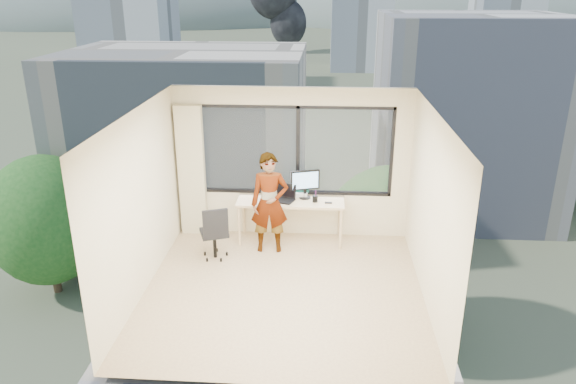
# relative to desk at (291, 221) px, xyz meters

# --- Properties ---
(floor) EXTENTS (4.00, 4.00, 0.01)m
(floor) POSITION_rel_desk_xyz_m (0.00, -1.66, -0.38)
(floor) COLOR tan
(floor) RESTS_ON ground
(ceiling) EXTENTS (4.00, 4.00, 0.01)m
(ceiling) POSITION_rel_desk_xyz_m (0.00, -1.66, 2.23)
(ceiling) COLOR white
(ceiling) RESTS_ON ground
(wall_front) EXTENTS (4.00, 0.01, 2.60)m
(wall_front) POSITION_rel_desk_xyz_m (0.00, -3.66, 0.93)
(wall_front) COLOR beige
(wall_front) RESTS_ON ground
(wall_left) EXTENTS (0.01, 4.00, 2.60)m
(wall_left) POSITION_rel_desk_xyz_m (-2.00, -1.66, 0.93)
(wall_left) COLOR beige
(wall_left) RESTS_ON ground
(wall_right) EXTENTS (0.01, 4.00, 2.60)m
(wall_right) POSITION_rel_desk_xyz_m (2.00, -1.66, 0.93)
(wall_right) COLOR beige
(wall_right) RESTS_ON ground
(window_wall) EXTENTS (3.30, 0.16, 1.55)m
(window_wall) POSITION_rel_desk_xyz_m (0.05, 0.34, 1.15)
(window_wall) COLOR black
(window_wall) RESTS_ON ground
(curtain) EXTENTS (0.45, 0.14, 2.30)m
(curtain) POSITION_rel_desk_xyz_m (-1.72, 0.22, 0.77)
(curtain) COLOR beige
(curtain) RESTS_ON floor
(desk) EXTENTS (1.80, 0.60, 0.75)m
(desk) POSITION_rel_desk_xyz_m (0.00, 0.00, 0.00)
(desk) COLOR beige
(desk) RESTS_ON floor
(chair) EXTENTS (0.61, 0.61, 0.93)m
(chair) POSITION_rel_desk_xyz_m (-1.18, -0.70, 0.09)
(chair) COLOR black
(chair) RESTS_ON floor
(person) EXTENTS (0.64, 0.45, 1.67)m
(person) POSITION_rel_desk_xyz_m (-0.32, -0.36, 0.46)
(person) COLOR #2D2D33
(person) RESTS_ON floor
(monitor) EXTENTS (0.51, 0.26, 0.50)m
(monitor) POSITION_rel_desk_xyz_m (0.23, 0.12, 0.63)
(monitor) COLOR black
(monitor) RESTS_ON desk
(game_console) EXTENTS (0.33, 0.28, 0.08)m
(game_console) POSITION_rel_desk_xyz_m (0.11, 0.24, 0.41)
(game_console) COLOR white
(game_console) RESTS_ON desk
(laptop) EXTENTS (0.49, 0.50, 0.24)m
(laptop) POSITION_rel_desk_xyz_m (-0.14, -0.04, 0.50)
(laptop) COLOR black
(laptop) RESTS_ON desk
(cellphone) EXTENTS (0.12, 0.06, 0.01)m
(cellphone) POSITION_rel_desk_xyz_m (0.63, -0.08, 0.38)
(cellphone) COLOR black
(cellphone) RESTS_ON desk
(pen_cup) EXTENTS (0.10, 0.10, 0.11)m
(pen_cup) POSITION_rel_desk_xyz_m (0.41, -0.05, 0.43)
(pen_cup) COLOR black
(pen_cup) RESTS_ON desk
(handbag) EXTENTS (0.27, 0.15, 0.20)m
(handbag) POSITION_rel_desk_xyz_m (0.17, 0.23, 0.48)
(handbag) COLOR #0D4F4C
(handbag) RESTS_ON desk
(exterior_ground) EXTENTS (400.00, 400.00, 0.04)m
(exterior_ground) POSITION_rel_desk_xyz_m (0.00, 118.34, -14.38)
(exterior_ground) COLOR #515B3D
(exterior_ground) RESTS_ON ground
(near_bldg_a) EXTENTS (16.00, 12.00, 14.00)m
(near_bldg_a) POSITION_rel_desk_xyz_m (-9.00, 28.34, -7.38)
(near_bldg_a) COLOR silver
(near_bldg_a) RESTS_ON exterior_ground
(near_bldg_b) EXTENTS (14.00, 13.00, 16.00)m
(near_bldg_b) POSITION_rel_desk_xyz_m (12.00, 36.34, -6.38)
(near_bldg_b) COLOR silver
(near_bldg_b) RESTS_ON exterior_ground
(far_tower_a) EXTENTS (14.00, 14.00, 28.00)m
(far_tower_a) POSITION_rel_desk_xyz_m (-35.00, 93.34, -0.38)
(far_tower_a) COLOR silver
(far_tower_a) RESTS_ON exterior_ground
(far_tower_c) EXTENTS (15.00, 15.00, 26.00)m
(far_tower_c) POSITION_rel_desk_xyz_m (45.00, 138.34, -1.38)
(far_tower_c) COLOR silver
(far_tower_c) RESTS_ON exterior_ground
(far_tower_d) EXTENTS (16.00, 14.00, 22.00)m
(far_tower_d) POSITION_rel_desk_xyz_m (-60.00, 148.34, -3.38)
(far_tower_d) COLOR silver
(far_tower_d) RESTS_ON exterior_ground
(hill_a) EXTENTS (288.00, 216.00, 90.00)m
(hill_a) POSITION_rel_desk_xyz_m (-120.00, 318.34, -14.38)
(hill_a) COLOR slate
(hill_a) RESTS_ON exterior_ground
(hill_b) EXTENTS (300.00, 220.00, 96.00)m
(hill_b) POSITION_rel_desk_xyz_m (100.00, 318.34, -14.38)
(hill_b) COLOR slate
(hill_b) RESTS_ON exterior_ground
(tree_a) EXTENTS (7.00, 7.00, 8.00)m
(tree_a) POSITION_rel_desk_xyz_m (-16.00, 20.34, -10.38)
(tree_a) COLOR #1E551C
(tree_a) RESTS_ON exterior_ground
(tree_b) EXTENTS (7.60, 7.60, 9.00)m
(tree_b) POSITION_rel_desk_xyz_m (4.00, 16.34, -9.88)
(tree_b) COLOR #1E551C
(tree_b) RESTS_ON exterior_ground
(tree_c) EXTENTS (8.40, 8.40, 10.00)m
(tree_c) POSITION_rel_desk_xyz_m (22.00, 38.34, -9.38)
(tree_c) COLOR #1E551C
(tree_c) RESTS_ON exterior_ground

